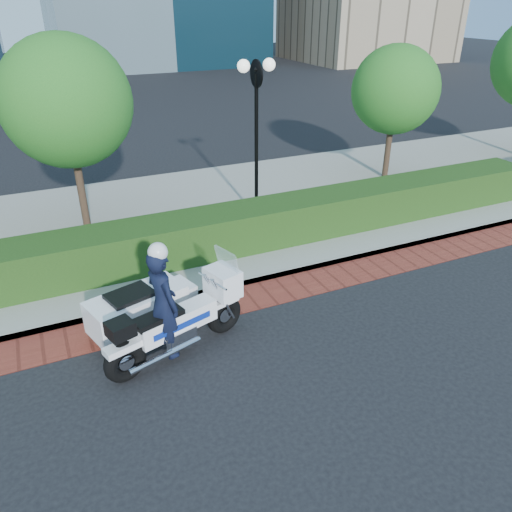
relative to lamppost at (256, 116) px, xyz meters
name	(u,v)px	position (x,y,z in m)	size (l,w,h in m)	color
ground	(320,325)	(-1.00, -5.20, -2.96)	(120.00, 120.00, 0.00)	black
brick_strip	(285,289)	(-1.00, -3.70, -2.95)	(60.00, 1.00, 0.01)	maroon
sidewalk	(214,214)	(-1.00, 0.80, -2.88)	(60.00, 8.00, 0.15)	gray
hedge_main	(247,227)	(-1.00, -1.60, -2.31)	(18.00, 1.20, 1.00)	black
lamppost	(256,116)	(0.00, 0.00, 0.00)	(1.02, 0.70, 4.21)	black
tree_b	(66,102)	(-4.50, 1.30, 0.48)	(3.20, 3.20, 4.89)	#332319
tree_c	(395,90)	(5.50, 1.30, 0.09)	(2.80, 2.80, 4.30)	#332319
police_motorcycle	(158,310)	(-3.99, -4.53, -2.17)	(2.86, 2.07, 2.29)	black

